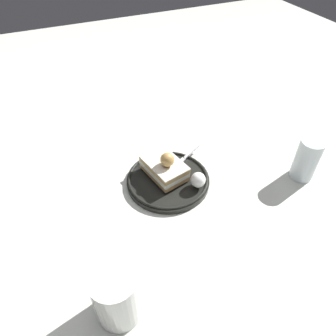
# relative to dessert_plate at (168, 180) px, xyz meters

# --- Properties ---
(ground_plane) EXTENTS (2.40, 2.40, 0.00)m
(ground_plane) POSITION_rel_dessert_plate_xyz_m (-0.02, 0.02, -0.01)
(ground_plane) COLOR silver
(dessert_plate) EXTENTS (0.20, 0.20, 0.02)m
(dessert_plate) POSITION_rel_dessert_plate_xyz_m (0.00, 0.00, 0.00)
(dessert_plate) COLOR black
(dessert_plate) RESTS_ON ground_plane
(cake_slice) EXTENTS (0.09, 0.12, 0.07)m
(cake_slice) POSITION_rel_dessert_plate_xyz_m (0.00, -0.01, 0.03)
(cake_slice) COLOR tan
(cake_slice) RESTS_ON dessert_plate
(whipped_cream_dollop) EXTENTS (0.03, 0.03, 0.04)m
(whipped_cream_dollop) POSITION_rel_dessert_plate_xyz_m (-0.05, 0.05, 0.03)
(whipped_cream_dollop) COLOR white
(whipped_cream_dollop) RESTS_ON dessert_plate
(fork) EXTENTS (0.10, 0.06, 0.00)m
(fork) POSITION_rel_dessert_plate_xyz_m (-0.07, -0.05, 0.01)
(fork) COLOR silver
(fork) RESTS_ON dessert_plate
(drink_glass_near) EXTENTS (0.06, 0.06, 0.11)m
(drink_glass_near) POSITION_rel_dessert_plate_xyz_m (-0.31, 0.11, 0.04)
(drink_glass_near) COLOR silver
(drink_glass_near) RESTS_ON ground_plane
(drink_glass_far) EXTENTS (0.08, 0.08, 0.11)m
(drink_glass_far) POSITION_rel_dessert_plate_xyz_m (0.20, 0.24, 0.04)
(drink_glass_far) COLOR white
(drink_glass_far) RESTS_ON ground_plane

